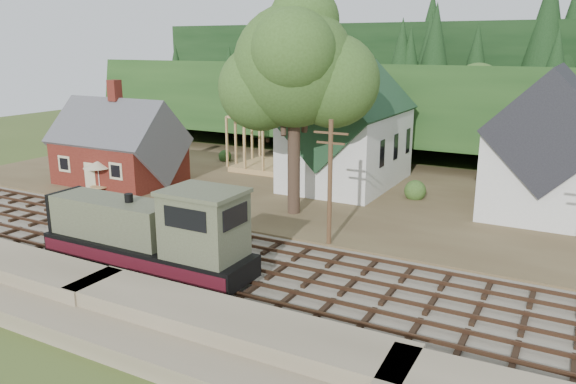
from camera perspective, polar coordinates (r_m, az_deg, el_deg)
The scene contains 17 objects.
ground at distance 34.41m, azimuth -10.28°, elevation -6.34°, with size 140.00×140.00×0.00m, color #384C1E.
embankment at distance 28.88m, azimuth -21.02°, elevation -11.40°, with size 64.00×5.00×1.60m, color #7F7259.
railroad_bed at distance 34.38m, azimuth -10.29°, elevation -6.21°, with size 64.00×11.00×0.16m, color #726B5B.
village_flat at distance 48.97m, azimuth 2.89°, elevation 0.46°, with size 64.00×26.00×0.30m, color brown.
hillside at distance 70.95m, azimuth 11.34°, elevation 4.56°, with size 70.00×28.00×8.00m, color #1E3F19.
ridge at distance 86.19m, azimuth 14.55°, elevation 6.15°, with size 80.00×20.00×12.00m, color black.
depot at distance 51.88m, azimuth -16.77°, elevation 4.12°, with size 10.80×7.41×9.00m.
church at distance 48.69m, azimuth 5.97°, elevation 6.35°, with size 8.40×15.17×13.00m.
farmhouse at distance 44.53m, azimuth 25.00°, elevation 3.84°, with size 8.40×10.80×10.60m.
timber_frame at distance 54.52m, azimuth -0.95°, elevation 5.30°, with size 8.20×6.20×6.99m.
lattice_tower at distance 59.11m, azimuth 1.95°, elevation 12.63°, with size 3.20×3.20×12.12m.
big_tree at distance 39.45m, azimuth 0.90°, elevation 11.82°, with size 10.90×8.40×14.70m.
telegraph_pole_near at distance 33.86m, azimuth 4.28°, elevation 1.05°, with size 2.20×0.28×8.00m.
locomotive at distance 31.41m, azimuth -13.60°, elevation -4.30°, with size 12.66×3.16×5.04m.
car_blue at distance 50.24m, azimuth -14.63°, elevation 1.28°, with size 1.51×3.75×1.28m, color #5A83C0.
car_green at distance 54.15m, azimuth -20.67°, elevation 1.71°, with size 1.25×3.57×1.18m, color #8AA471.
patio_set at distance 48.86m, azimuth -18.76°, elevation 2.54°, with size 2.37×2.37×2.64m.
Camera 1 is at (20.40, -24.84, 12.27)m, focal length 35.00 mm.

